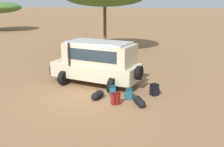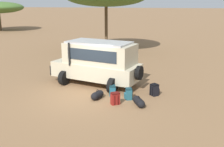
{
  "view_description": "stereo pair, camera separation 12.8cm",
  "coord_description": "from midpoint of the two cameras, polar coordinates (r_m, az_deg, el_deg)",
  "views": [
    {
      "loc": [
        3.61,
        -11.58,
        4.6
      ],
      "look_at": [
        1.24,
        1.03,
        1.0
      ],
      "focal_mm": 42.0,
      "sensor_mm": 36.0,
      "label": 1
    },
    {
      "loc": [
        3.74,
        -11.56,
        4.6
      ],
      "look_at": [
        1.24,
        1.03,
        1.0
      ],
      "focal_mm": 42.0,
      "sensor_mm": 36.0,
      "label": 2
    }
  ],
  "objects": [
    {
      "name": "safari_vehicle",
      "position": [
        14.58,
        -2.88,
        2.55
      ],
      "size": [
        5.47,
        3.54,
        2.44
      ],
      "color": "beige",
      "rests_on": "ground_plane"
    },
    {
      "name": "backpack_near_rear_wheel",
      "position": [
        13.25,
        9.5,
        -3.53
      ],
      "size": [
        0.5,
        0.5,
        0.59
      ],
      "color": "black",
      "rests_on": "ground_plane"
    },
    {
      "name": "backpack_cluster_center",
      "position": [
        12.6,
        3.9,
        -4.46
      ],
      "size": [
        0.43,
        0.39,
        0.56
      ],
      "color": "#235B6B",
      "rests_on": "ground_plane"
    },
    {
      "name": "duffel_bag_soft_canvas",
      "position": [
        12.68,
        -2.92,
        -4.72
      ],
      "size": [
        0.52,
        0.81,
        0.47
      ],
      "color": "black",
      "rests_on": "ground_plane"
    },
    {
      "name": "duffel_bag_low_black_case",
      "position": [
        11.97,
        6.16,
        -6.11
      ],
      "size": [
        0.62,
        0.91,
        0.45
      ],
      "color": "black",
      "rests_on": "ground_plane"
    },
    {
      "name": "backpack_beside_front_wheel",
      "position": [
        13.03,
        0.38,
        -3.77
      ],
      "size": [
        0.36,
        0.43,
        0.54
      ],
      "color": "#235B6B",
      "rests_on": "ground_plane"
    },
    {
      "name": "ground_plane",
      "position": [
        12.98,
        -6.01,
        -5.17
      ],
      "size": [
        320.0,
        320.0,
        0.0
      ],
      "primitive_type": "plane",
      "color": "olive"
    },
    {
      "name": "backpack_outermost",
      "position": [
        11.99,
        0.98,
        -5.46
      ],
      "size": [
        0.46,
        0.46,
        0.57
      ],
      "color": "maroon",
      "rests_on": "ground_plane"
    }
  ]
}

